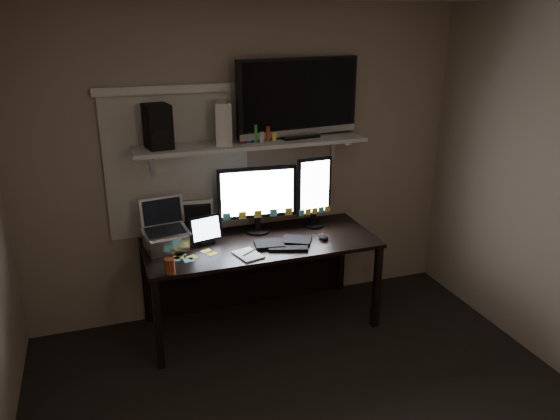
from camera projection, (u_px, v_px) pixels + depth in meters
name	position (u px, v px, depth m)	size (l,w,h in m)	color
back_wall	(246.00, 165.00, 4.41)	(3.60, 3.60, 0.00)	#806C5C
window_blinds	(178.00, 165.00, 4.21)	(1.10, 0.02, 1.10)	beige
desk	(257.00, 256.00, 4.42)	(1.80, 0.75, 0.73)	black
wall_shelf	(252.00, 143.00, 4.18)	(1.80, 0.35, 0.03)	#AFB0AB
monitor_landscape	(257.00, 199.00, 4.34)	(0.64, 0.07, 0.56)	black
monitor_portrait	(314.00, 192.00, 4.46)	(0.30, 0.06, 0.59)	black
keyboard	(283.00, 242.00, 4.19)	(0.45, 0.18, 0.03)	black
mouse	(323.00, 237.00, 4.28)	(0.07, 0.11, 0.04)	black
notepad	(248.00, 255.00, 4.00)	(0.16, 0.22, 0.01)	silver
tablet	(206.00, 230.00, 4.17)	(0.26, 0.11, 0.23)	black
file_sorter	(197.00, 219.00, 4.31)	(0.23, 0.10, 0.29)	black
laptop	(165.00, 227.00, 4.03)	(0.33, 0.27, 0.37)	#A2A2A6
cup	(170.00, 266.00, 3.71)	(0.07, 0.07, 0.11)	maroon
sticky_notes	(193.00, 254.00, 4.02)	(0.31, 0.23, 0.00)	yellow
tv	(298.00, 98.00, 4.22)	(1.02, 0.18, 0.61)	black
game_console	(222.00, 122.00, 4.08)	(0.08, 0.26, 0.31)	#BAB2A8
speaker	(158.00, 126.00, 3.92)	(0.17, 0.21, 0.32)	black
bottles	(258.00, 133.00, 4.13)	(0.21, 0.05, 0.13)	#A50F0C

